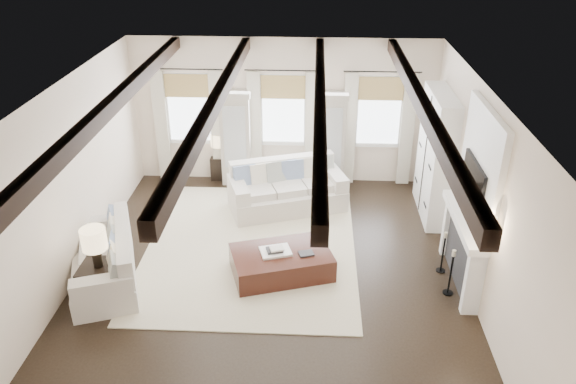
{
  "coord_description": "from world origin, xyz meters",
  "views": [
    {
      "loc": [
        0.69,
        -7.8,
        5.63
      ],
      "look_at": [
        0.25,
        0.86,
        1.15
      ],
      "focal_mm": 35.0,
      "sensor_mm": 36.0,
      "label": 1
    }
  ],
  "objects_px": {
    "ottoman": "(281,263)",
    "side_table_back": "(219,167)",
    "sofa_back": "(286,189)",
    "sofa_left": "(108,260)",
    "side_table_front": "(102,281)"
  },
  "relations": [
    {
      "from": "sofa_back",
      "to": "ottoman",
      "type": "bearing_deg",
      "value": -89.01
    },
    {
      "from": "sofa_back",
      "to": "ottoman",
      "type": "distance_m",
      "value": 2.37
    },
    {
      "from": "side_table_back",
      "to": "sofa_back",
      "type": "bearing_deg",
      "value": -39.1
    },
    {
      "from": "side_table_front",
      "to": "side_table_back",
      "type": "bearing_deg",
      "value": 75.29
    },
    {
      "from": "side_table_front",
      "to": "side_table_back",
      "type": "distance_m",
      "value": 4.59
    },
    {
      "from": "ottoman",
      "to": "side_table_front",
      "type": "height_order",
      "value": "side_table_front"
    },
    {
      "from": "sofa_left",
      "to": "side_table_front",
      "type": "xyz_separation_m",
      "value": [
        0.05,
        -0.46,
        -0.08
      ]
    },
    {
      "from": "ottoman",
      "to": "sofa_back",
      "type": "bearing_deg",
      "value": 73.68
    },
    {
      "from": "sofa_left",
      "to": "side_table_back",
      "type": "xyz_separation_m",
      "value": [
        1.22,
        3.97,
        -0.11
      ]
    },
    {
      "from": "sofa_left",
      "to": "side_table_back",
      "type": "relative_size",
      "value": 4.4
    },
    {
      "from": "ottoman",
      "to": "side_table_back",
      "type": "height_order",
      "value": "side_table_back"
    },
    {
      "from": "ottoman",
      "to": "side_table_front",
      "type": "relative_size",
      "value": 2.75
    },
    {
      "from": "sofa_back",
      "to": "sofa_left",
      "type": "xyz_separation_m",
      "value": [
        -2.82,
        -2.67,
        -0.03
      ]
    },
    {
      "from": "sofa_back",
      "to": "ottoman",
      "type": "xyz_separation_m",
      "value": [
        0.04,
        -2.36,
        -0.19
      ]
    },
    {
      "from": "sofa_left",
      "to": "side_table_back",
      "type": "distance_m",
      "value": 4.15
    }
  ]
}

